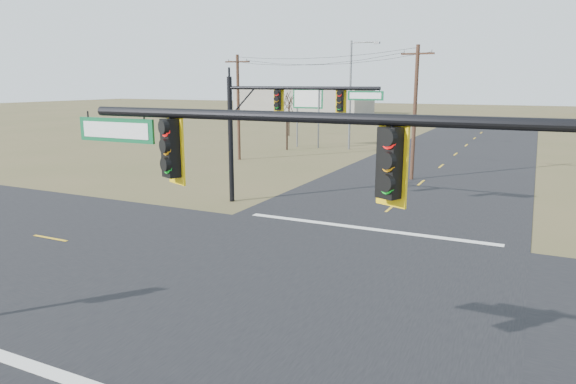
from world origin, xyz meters
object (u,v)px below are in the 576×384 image
object	(u,v)px
utility_pole_near	(415,111)
highway_sign	(308,106)
streetlight_c	(353,89)
bare_tree_b	(289,99)
mast_arm_near	(401,204)
utility_pole_far	(238,106)
mast_arm_far	(278,114)
bare_tree_a	(287,102)

from	to	relation	value
utility_pole_near	highway_sign	distance (m)	19.87
streetlight_c	bare_tree_b	xyz separation A→B (m)	(-11.85, 9.86, -1.32)
mast_arm_near	highway_sign	xyz separation A→B (m)	(-20.09, 42.51, -0.61)
mast_arm_near	utility_pole_far	world-z (taller)	utility_pole_far
utility_pole_near	streetlight_c	size ratio (longest dim) A/B	0.85
utility_pole_near	highway_sign	world-z (taller)	utility_pole_near
mast_arm_far	streetlight_c	world-z (taller)	streetlight_c
highway_sign	streetlight_c	size ratio (longest dim) A/B	0.57
streetlight_c	bare_tree_a	distance (m)	6.72
bare_tree_a	highway_sign	bearing A→B (deg)	71.04
mast_arm_near	mast_arm_far	bearing A→B (deg)	146.40
streetlight_c	bare_tree_a	bearing A→B (deg)	-139.56
streetlight_c	mast_arm_far	bearing A→B (deg)	-67.87
utility_pole_far	highway_sign	distance (m)	11.08
mast_arm_far	utility_pole_far	bearing A→B (deg)	113.13
utility_pole_far	bare_tree_a	distance (m)	8.02
mast_arm_near	bare_tree_b	xyz separation A→B (m)	(-27.14, 52.56, -0.18)
mast_arm_far	utility_pole_far	xyz separation A→B (m)	(-11.17, 14.38, -0.35)
mast_arm_near	utility_pole_near	distance (m)	29.17
highway_sign	streetlight_c	bearing A→B (deg)	-2.19
mast_arm_near	bare_tree_b	size ratio (longest dim) A/B	1.74
mast_arm_near	utility_pole_far	xyz separation A→B (m)	(-21.96, 31.59, -0.20)
highway_sign	mast_arm_near	bearing A→B (deg)	-69.17
mast_arm_far	utility_pole_near	xyz separation A→B (m)	(4.83, 11.33, -0.28)
utility_pole_near	bare_tree_b	size ratio (longest dim) A/B	1.55
mast_arm_near	highway_sign	distance (m)	47.02
streetlight_c	bare_tree_a	xyz separation A→B (m)	(-5.81, -3.13, -1.28)
bare_tree_a	streetlight_c	bearing A→B (deg)	28.34
streetlight_c	bare_tree_b	bearing A→B (deg)	152.33
mast_arm_far	bare_tree_b	size ratio (longest dim) A/B	1.49
mast_arm_near	mast_arm_far	size ratio (longest dim) A/B	1.17
utility_pole_far	streetlight_c	xyz separation A→B (m)	(6.66, 11.10, 1.33)
highway_sign	bare_tree_b	bearing A→B (deg)	120.60
utility_pole_near	mast_arm_far	bearing A→B (deg)	-113.09
mast_arm_far	bare_tree_b	xyz separation A→B (m)	(-16.36, 35.34, -0.33)
mast_arm_near	utility_pole_far	distance (m)	38.48
mast_arm_near	bare_tree_a	size ratio (longest dim) A/B	1.71
mast_arm_far	bare_tree_a	xyz separation A→B (m)	(-10.32, 22.35, -0.29)
utility_pole_near	highway_sign	size ratio (longest dim) A/B	1.51
mast_arm_far	streetlight_c	size ratio (longest dim) A/B	0.82
highway_sign	utility_pole_near	bearing A→B (deg)	-49.09
utility_pole_near	bare_tree_b	xyz separation A→B (m)	(-21.19, 24.01, -0.05)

